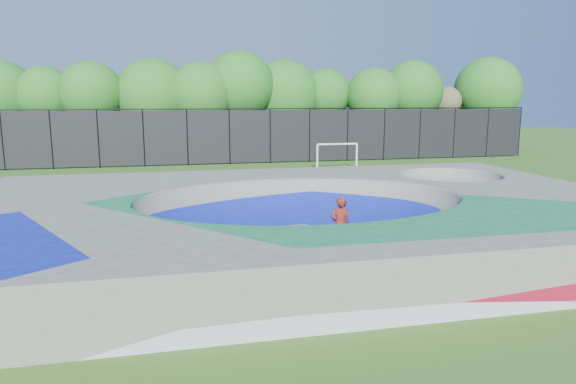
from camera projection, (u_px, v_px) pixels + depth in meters
name	position (u px, v px, depth m)	size (l,w,h in m)	color
ground	(301.00, 240.00, 17.31)	(120.00, 120.00, 0.00)	#305918
skate_deck	(301.00, 218.00, 17.17)	(22.00, 14.00, 1.50)	gray
skater	(340.00, 225.00, 15.64)	(0.64, 0.42, 1.76)	red
skateboard	(339.00, 252.00, 15.79)	(0.78, 0.22, 0.05)	black
soccer_goal	(337.00, 152.00, 33.47)	(2.82, 0.12, 1.86)	white
fence	(230.00, 135.00, 37.08)	(48.09, 0.09, 4.04)	black
treeline	(202.00, 93.00, 40.84)	(53.86, 7.60, 8.53)	#483524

